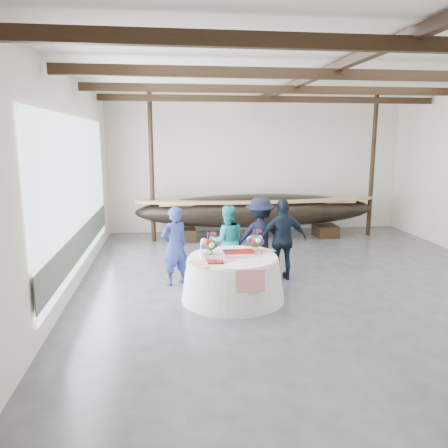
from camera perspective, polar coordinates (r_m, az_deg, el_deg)
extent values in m
cube|color=#3D3D42|center=(9.74, 11.19, -7.91)|extent=(10.00, 12.00, 0.01)
cube|color=silver|center=(15.05, 4.32, 7.69)|extent=(10.00, 0.02, 4.50)
cube|color=silver|center=(9.00, -20.15, 4.75)|extent=(0.02, 12.00, 4.50)
cube|color=white|center=(9.32, 12.28, 19.26)|extent=(10.00, 12.00, 0.01)
cube|color=black|center=(6.12, 23.79, 20.66)|extent=(9.80, 0.12, 0.18)
cube|color=black|center=(8.36, 14.59, 18.40)|extent=(9.80, 0.12, 0.18)
cube|color=black|center=(10.71, 9.47, 16.91)|extent=(9.80, 0.12, 0.18)
cube|color=black|center=(13.12, 6.25, 15.90)|extent=(9.80, 0.12, 0.18)
cube|color=black|center=(9.30, 12.25, 18.53)|extent=(0.15, 11.76, 0.15)
cylinder|color=black|center=(13.42, -9.43, 7.16)|extent=(0.14, 0.14, 4.50)
cylinder|color=black|center=(14.89, 18.80, 7.10)|extent=(0.14, 0.14, 4.50)
cube|color=silver|center=(9.99, -18.52, 3.98)|extent=(0.02, 7.00, 3.20)
cube|color=#596654|center=(10.17, -18.08, -2.17)|extent=(0.02, 7.00, 0.60)
cube|color=black|center=(13.71, -5.12, -1.36)|extent=(0.67, 0.86, 0.38)
cube|color=black|center=(14.59, 13.11, -0.84)|extent=(0.67, 0.86, 0.38)
ellipsoid|color=black|center=(13.84, 4.33, 1.78)|extent=(7.61, 1.52, 1.05)
cube|color=#9E7A4C|center=(13.79, 4.34, 2.95)|extent=(6.09, 1.00, 0.06)
cone|color=silver|center=(8.70, 1.16, -7.10)|extent=(2.05, 2.05, 0.84)
cylinder|color=silver|center=(8.57, 1.17, -4.35)|extent=(1.73, 1.73, 0.04)
cube|color=red|center=(8.57, 1.17, -4.20)|extent=(1.88, 1.50, 0.01)
cube|color=white|center=(8.62, 1.92, -3.89)|extent=(0.60, 0.40, 0.07)
cylinder|color=white|center=(8.34, -2.61, -4.05)|extent=(0.18, 0.18, 0.17)
cylinder|color=white|center=(8.79, -2.53, -3.12)|extent=(0.18, 0.18, 0.21)
cube|color=maroon|center=(8.12, -1.13, -4.99)|extent=(0.30, 0.24, 0.03)
cone|color=silver|center=(8.53, 4.75, -3.92)|extent=(0.09, 0.09, 0.12)
imported|color=navy|center=(9.48, -6.48, -2.89)|extent=(0.75, 0.67, 1.72)
imported|color=teal|center=(10.00, 0.40, -2.25)|extent=(0.82, 0.64, 1.66)
imported|color=black|center=(10.00, 4.73, -1.72)|extent=(1.22, 0.73, 1.85)
imported|color=black|center=(9.87, 7.72, -2.02)|extent=(1.07, 0.45, 1.83)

